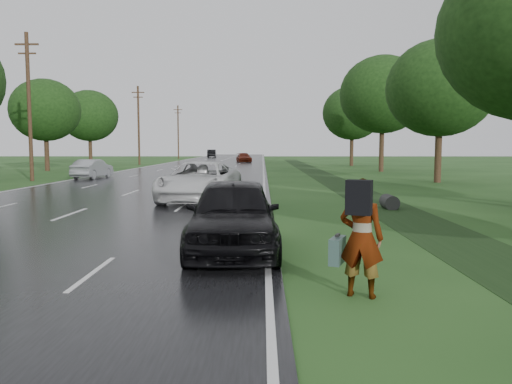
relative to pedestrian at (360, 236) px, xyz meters
The scene contains 19 objects.
road 46.96m from the pedestrian, 100.02° to the left, with size 14.00×180.00×0.04m, color black.
edge_stripe_east 46.27m from the pedestrian, 91.76° to the left, with size 0.12×180.00×0.01m, color silver.
edge_stripe_west 48.59m from the pedestrian, 107.89° to the left, with size 0.12×180.00×0.01m, color silver.
center_line 46.96m from the pedestrian, 100.02° to the left, with size 0.12×180.00×0.01m, color silver.
drainage_ditch 20.24m from the pedestrian, 80.53° to the left, with size 2.20×120.00×0.56m.
utility_pole_mid 31.75m from the pedestrian, 123.51° to the left, with size 1.60×0.26×10.00m.
utility_pole_far 59.01m from the pedestrian, 107.17° to the left, with size 1.60×0.26×10.00m.
utility_pole_distant 88.07m from the pedestrian, 101.39° to the left, with size 1.60×0.26×10.00m.
tree_east_c 27.64m from the pedestrian, 68.33° to the left, with size 7.00×7.00×9.29m.
tree_east_d 40.87m from the pedestrian, 76.21° to the left, with size 8.00×8.00×10.76m.
tree_east_f 54.32m from the pedestrian, 80.06° to the left, with size 7.20×7.20×9.62m.
tree_west_d 46.29m from the pedestrian, 119.08° to the left, with size 6.60×6.60×8.80m.
tree_west_f 59.13m from the pedestrian, 112.96° to the left, with size 7.00×7.00×9.29m.
pedestrian is the anchor object (origin of this frame).
white_pickup 14.17m from the pedestrian, 107.26° to the left, with size 2.80×6.08×1.69m, color silver.
dark_sedan 3.90m from the pedestrian, 123.87° to the left, with size 1.95×4.85×1.65m, color black.
silver_sedan 31.76m from the pedestrian, 116.10° to the left, with size 1.47×4.22×1.39m, color #909398.
far_car_red 65.48m from the pedestrian, 93.72° to the left, with size 1.90×4.68×1.36m, color maroon.
far_car_dark 98.81m from the pedestrian, 97.14° to the left, with size 1.74×4.98×1.64m, color black.
Camera 1 is at (6.64, -8.99, 2.38)m, focal length 35.00 mm.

